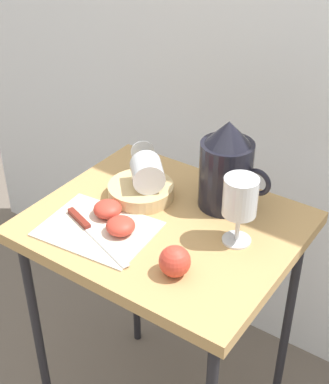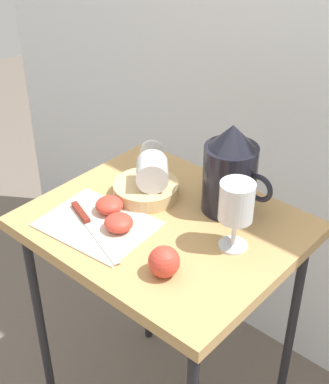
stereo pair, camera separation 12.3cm
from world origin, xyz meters
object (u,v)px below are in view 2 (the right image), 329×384
at_px(table, 165,246).
at_px(wine_glass_upright, 236,205).
at_px(basket_tray, 146,190).
at_px(apple_half_right, 119,223).
at_px(knife, 88,223).
at_px(apple_whole, 164,262).
at_px(pitcher, 230,176).
at_px(wine_glass_tipped_near, 152,171).
at_px(apple_half_left, 109,205).

relative_size(table, wine_glass_upright, 4.61).
height_order(table, basket_tray, basket_tray).
bearing_deg(wine_glass_upright, apple_half_right, -151.05).
distance_m(basket_tray, wine_glass_upright, 0.29).
bearing_deg(apple_half_right, basket_tray, 109.71).
bearing_deg(apple_half_right, knife, -153.24).
xyz_separation_m(apple_half_right, apple_whole, (0.17, -0.04, 0.01)).
distance_m(pitcher, apple_whole, 0.28).
height_order(table, apple_half_right, apple_half_right).
bearing_deg(wine_glass_tipped_near, pitcher, 25.40).
distance_m(pitcher, wine_glass_upright, 0.14).
height_order(wine_glass_tipped_near, apple_half_left, wine_glass_tipped_near).
bearing_deg(knife, basket_tray, 85.25).
xyz_separation_m(wine_glass_tipped_near, apple_half_left, (-0.03, -0.12, -0.05)).
distance_m(pitcher, wine_glass_tipped_near, 0.19).
bearing_deg(wine_glass_upright, knife, -151.54).
xyz_separation_m(table, pitcher, (0.08, 0.14, 0.16)).
xyz_separation_m(wine_glass_upright, wine_glass_tipped_near, (-0.26, 0.03, -0.03)).
height_order(basket_tray, wine_glass_upright, wine_glass_upright).
height_order(table, wine_glass_upright, wine_glass_upright).
xyz_separation_m(wine_glass_tipped_near, apple_whole, (0.21, -0.19, -0.04)).
bearing_deg(apple_whole, apple_half_left, 162.19).
height_order(table, wine_glass_tipped_near, wine_glass_tipped_near).
xyz_separation_m(pitcher, apple_half_left, (-0.20, -0.20, -0.07)).
relative_size(basket_tray, apple_half_left, 2.46).
relative_size(table, apple_half_right, 11.28).
relative_size(pitcher, apple_half_right, 3.36).
bearing_deg(wine_glass_tipped_near, basket_tray, -149.56).
relative_size(table, knife, 3.14).
distance_m(table, wine_glass_tipped_near, 0.18).
relative_size(table, wine_glass_tipped_near, 4.81).
height_order(wine_glass_tipped_near, knife, wine_glass_tipped_near).
bearing_deg(knife, wine_glass_tipped_near, 81.20).
relative_size(wine_glass_tipped_near, knife, 0.65).
height_order(apple_whole, knife, apple_whole).
relative_size(basket_tray, wine_glass_upright, 1.00).
bearing_deg(apple_half_left, wine_glass_tipped_near, 76.72).
bearing_deg(pitcher, knife, -126.60).
height_order(basket_tray, apple_whole, apple_whole).
bearing_deg(apple_half_right, wine_glass_tipped_near, 103.87).
bearing_deg(table, apple_half_left, -152.98).
bearing_deg(apple_half_left, pitcher, 45.25).
distance_m(wine_glass_tipped_near, knife, 0.20).
xyz_separation_m(wine_glass_upright, apple_whole, (-0.05, -0.17, -0.07)).
relative_size(wine_glass_upright, apple_half_right, 2.45).
xyz_separation_m(table, basket_tray, (-0.10, 0.05, 0.09)).
bearing_deg(knife, apple_half_right, 26.76).
xyz_separation_m(basket_tray, apple_whole, (0.22, -0.19, 0.02)).
height_order(apple_half_right, knife, apple_half_right).
xyz_separation_m(table, apple_half_right, (-0.05, -0.09, 0.09)).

